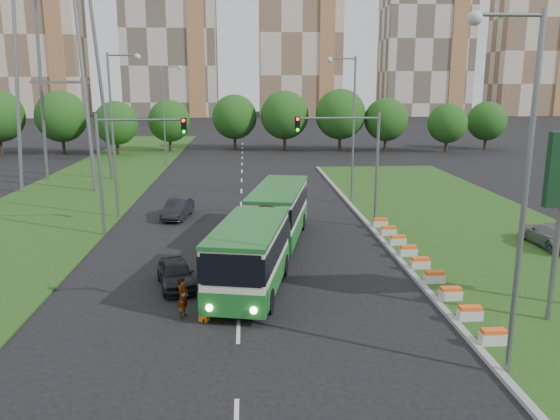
{
  "coord_description": "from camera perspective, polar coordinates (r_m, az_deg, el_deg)",
  "views": [
    {
      "loc": [
        -2.63,
        -26.54,
        9.79
      ],
      "look_at": [
        -0.61,
        4.58,
        2.6
      ],
      "focal_mm": 35.0,
      "sensor_mm": 36.0,
      "label": 1
    }
  ],
  "objects": [
    {
      "name": "apartment_tower_west",
      "position": [
        187.77,
        -24.12,
        16.24
      ],
      "size": [
        26.0,
        15.0,
        48.0
      ],
      "primitive_type": "cube",
      "color": "beige",
      "rests_on": "ground"
    },
    {
      "name": "midrise_east",
      "position": [
        199.63,
        24.81,
        14.76
      ],
      "size": [
        24.0,
        14.0,
        40.0
      ],
      "primitive_type": "cube",
      "color": "beige",
      "rests_on": "ground"
    },
    {
      "name": "shopping_trolley",
      "position": [
        23.7,
        -7.94,
        -10.7
      ],
      "size": [
        0.38,
        0.4,
        0.64
      ],
      "rotation": [
        0.0,
        0.0,
        -0.38
      ],
      "color": "orange",
      "rests_on": "ground"
    },
    {
      "name": "ground",
      "position": [
        28.41,
        1.85,
        -7.18
      ],
      "size": [
        360.0,
        360.0,
        0.0
      ],
      "primitive_type": "plane",
      "color": "black",
      "rests_on": "ground"
    },
    {
      "name": "traffic_mast_median",
      "position": [
        37.54,
        7.75,
        6.07
      ],
      "size": [
        5.76,
        0.32,
        8.0
      ],
      "color": "slate",
      "rests_on": "ground"
    },
    {
      "name": "flower_planters",
      "position": [
        30.36,
        14.45,
        -5.36
      ],
      "size": [
        1.1,
        18.1,
        0.6
      ],
      "primitive_type": null,
      "color": "silver",
      "rests_on": "grass_median"
    },
    {
      "name": "lane_markings",
      "position": [
        47.56,
        -4.07,
        1.07
      ],
      "size": [
        0.2,
        100.0,
        0.01
      ],
      "primitive_type": null,
      "color": "silver",
      "rests_on": "ground"
    },
    {
      "name": "car_left_far",
      "position": [
        41.54,
        -10.65,
        0.12
      ],
      "size": [
        2.16,
        4.47,
        1.41
      ],
      "primitive_type": "imported",
      "rotation": [
        0.0,
        0.0,
        -0.16
      ],
      "color": "black",
      "rests_on": "ground"
    },
    {
      "name": "articulated_bus",
      "position": [
        30.86,
        -1.64,
        -1.98
      ],
      "size": [
        2.82,
        18.11,
        2.98
      ],
      "rotation": [
        0.0,
        0.0,
        -0.21
      ],
      "color": "beige",
      "rests_on": "ground"
    },
    {
      "name": "pedestrian",
      "position": [
        23.99,
        -10.11,
        -8.97
      ],
      "size": [
        0.62,
        0.76,
        1.8
      ],
      "primitive_type": "imported",
      "rotation": [
        0.0,
        0.0,
        1.25
      ],
      "color": "gray",
      "rests_on": "ground"
    },
    {
      "name": "tree_line",
      "position": [
        82.68,
        5.15,
        9.26
      ],
      "size": [
        120.0,
        8.0,
        9.0
      ],
      "primitive_type": null,
      "color": "#194813",
      "rests_on": "ground"
    },
    {
      "name": "car_left_near",
      "position": [
        27.57,
        -10.84,
        -6.55
      ],
      "size": [
        2.54,
        4.27,
        1.36
      ],
      "primitive_type": "imported",
      "rotation": [
        0.0,
        0.0,
        0.25
      ],
      "color": "black",
      "rests_on": "ground"
    },
    {
      "name": "car_median",
      "position": [
        37.17,
        26.46,
        -2.29
      ],
      "size": [
        2.21,
        5.04,
        1.44
      ],
      "primitive_type": "imported",
      "rotation": [
        0.0,
        0.0,
        3.18
      ],
      "color": "gray",
      "rests_on": "grass_median"
    },
    {
      "name": "left_verge",
      "position": [
        54.65,
        -19.99,
        1.93
      ],
      "size": [
        12.0,
        110.0,
        0.1
      ],
      "primitive_type": "cube",
      "color": "#244F16",
      "rests_on": "ground"
    },
    {
      "name": "traffic_mast_left",
      "position": [
        36.64,
        -15.96,
        5.53
      ],
      "size": [
        5.76,
        0.32,
        8.0
      ],
      "color": "slate",
      "rests_on": "ground"
    },
    {
      "name": "apartment_tower_ceast",
      "position": [
        178.07,
        2.09,
        17.87
      ],
      "size": [
        25.0,
        15.0,
        50.0
      ],
      "primitive_type": "cube",
      "color": "beige",
      "rests_on": "ground"
    },
    {
      "name": "street_lamps",
      "position": [
        36.73,
        -4.3,
        7.02
      ],
      "size": [
        36.0,
        60.0,
        12.0
      ],
      "primitive_type": null,
      "color": "slate",
      "rests_on": "ground"
    },
    {
      "name": "apartment_tower_east",
      "position": [
        186.21,
        14.98,
        16.78
      ],
      "size": [
        27.0,
        15.0,
        47.0
      ],
      "primitive_type": "cube",
      "color": "beige",
      "rests_on": "ground"
    },
    {
      "name": "median_kerb",
      "position": [
        36.91,
        10.04,
        -2.46
      ],
      "size": [
        0.3,
        60.0,
        0.18
      ],
      "primitive_type": "cube",
      "color": "#979797",
      "rests_on": "ground"
    },
    {
      "name": "grass_median",
      "position": [
        39.13,
        19.98,
        -2.19
      ],
      "size": [
        14.0,
        60.0,
        0.15
      ],
      "primitive_type": "cube",
      "color": "#244F16",
      "rests_on": "ground"
    },
    {
      "name": "apartment_tower_cwest",
      "position": [
        178.68,
        -11.45,
        17.94
      ],
      "size": [
        28.0,
        15.0,
        52.0
      ],
      "primitive_type": "cube",
      "color": "beige",
      "rests_on": "ground"
    }
  ]
}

